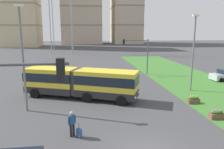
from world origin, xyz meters
The scene contains 10 objects.
grass_median centered at (11.13, 10.00, 0.04)m, with size 10.00×70.00×0.08m, color #3D752D.
articulated_bus centered at (-3.91, 11.24, 1.65)m, with size 11.80×6.87×3.00m.
pedestrian_crossing centered at (-4.37, 2.88, 1.00)m, with size 0.50×0.36×1.74m.
rolling_suitcase centered at (-3.92, 2.68, 0.31)m, with size 0.40×0.43×0.97m.
flower_planter_1 centered at (6.73, 4.24, 0.43)m, with size 1.10×0.56×0.74m.
flower_planter_2 centered at (6.73, 7.93, 0.43)m, with size 1.10×0.56×0.74m.
traffic_light_near_left centered at (-6.35, -3.00, 4.08)m, with size 3.58×0.28×5.95m.
traffic_light_far_right centered at (4.90, 22.00, 3.87)m, with size 4.15×0.28×5.54m.
streetlight_left centered at (-8.50, 8.13, 4.90)m, with size 0.70×0.28×8.92m.
streetlight_median centered at (8.63, 12.25, 4.71)m, with size 0.70×0.28×8.54m.
Camera 1 is at (-3.49, -10.69, 6.91)m, focal length 35.02 mm.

